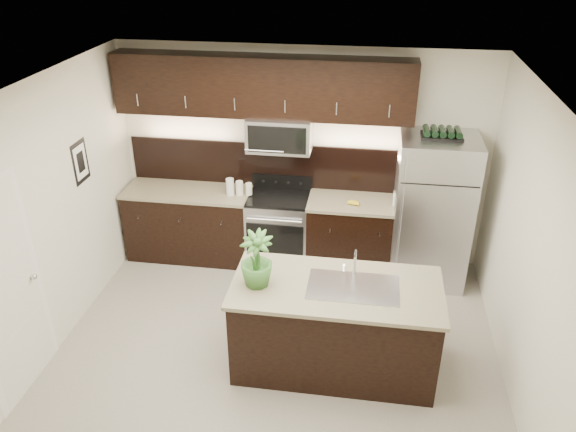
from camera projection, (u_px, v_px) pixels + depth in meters
The scene contains 12 objects.
ground at pixel (276, 349), 5.81m from camera, with size 4.50×4.50×0.00m, color gray.
room_walls at pixel (262, 204), 5.00m from camera, with size 4.52×4.02×2.71m.
counter_run at pixel (263, 228), 7.13m from camera, with size 3.51×0.65×0.94m.
upper_fixtures at pixel (265, 96), 6.48m from camera, with size 3.49×0.40×1.66m.
island at pixel (335, 326), 5.41m from camera, with size 1.96×0.96×0.94m.
sink_faucet at pixel (353, 285), 5.17m from camera, with size 0.84×0.50×0.28m.
refrigerator at pixel (432, 211), 6.61m from camera, with size 0.88×0.79×1.82m, color #B2B2B7.
wine_rack at pixel (442, 133), 6.16m from camera, with size 0.45×0.28×0.10m.
plant at pixel (256, 259), 5.09m from camera, with size 0.30×0.30×0.54m, color #346428.
canisters at pixel (237, 188), 6.88m from camera, with size 0.31×0.12×0.21m.
french_press at pixel (397, 198), 6.61m from camera, with size 0.09×0.09×0.27m.
bananas at pixel (350, 202), 6.69m from camera, with size 0.15×0.12×0.05m, color gold.
Camera 1 is at (0.79, -4.43, 3.94)m, focal length 35.00 mm.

